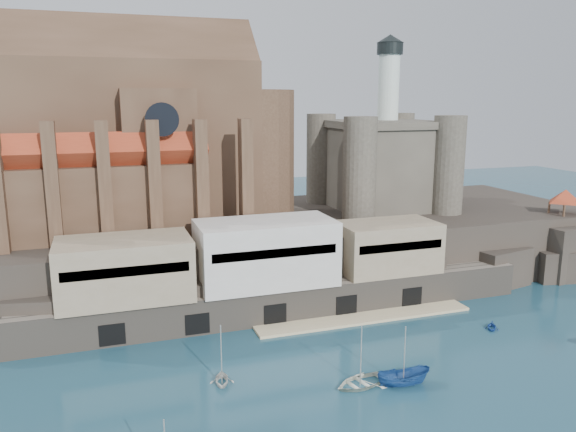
{
  "coord_description": "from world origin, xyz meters",
  "views": [
    {
      "loc": [
        -30.16,
        -45.2,
        28.68
      ],
      "look_at": [
        -4.02,
        32.0,
        11.56
      ],
      "focal_mm": 35.0,
      "sensor_mm": 36.0,
      "label": 1
    }
  ],
  "objects_px": {
    "church": "(140,143)",
    "pavilion": "(565,198)",
    "castle_keep": "(381,160)",
    "boat_2": "(403,385)"
  },
  "relations": [
    {
      "from": "church",
      "to": "pavilion",
      "type": "distance_m",
      "value": 68.65
    },
    {
      "from": "church",
      "to": "pavilion",
      "type": "height_order",
      "value": "church"
    },
    {
      "from": "castle_keep",
      "to": "pavilion",
      "type": "relative_size",
      "value": 4.58
    },
    {
      "from": "castle_keep",
      "to": "boat_2",
      "type": "relative_size",
      "value": 5.21
    },
    {
      "from": "castle_keep",
      "to": "pavilion",
      "type": "xyz_separation_m",
      "value": [
        25.92,
        -15.08,
        -5.59
      ]
    },
    {
      "from": "castle_keep",
      "to": "pavilion",
      "type": "bearing_deg",
      "value": -30.18
    },
    {
      "from": "pavilion",
      "to": "church",
      "type": "bearing_deg",
      "value": 166.52
    },
    {
      "from": "church",
      "to": "castle_keep",
      "type": "distance_m",
      "value": 40.39
    },
    {
      "from": "church",
      "to": "pavilion",
      "type": "bearing_deg",
      "value": -13.48
    },
    {
      "from": "castle_keep",
      "to": "boat_2",
      "type": "distance_m",
      "value": 47.95
    }
  ]
}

